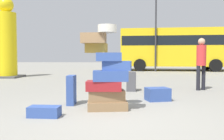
% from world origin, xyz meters
% --- Properties ---
extents(ground_plane, '(80.00, 80.00, 0.00)m').
position_xyz_m(ground_plane, '(0.00, 0.00, 0.00)').
color(ground_plane, gray).
extents(suitcase_tower, '(1.05, 0.66, 1.72)m').
position_xyz_m(suitcase_tower, '(-0.16, 0.59, 0.69)').
color(suitcase_tower, olive).
rests_on(suitcase_tower, ground).
extents(suitcase_navy_foreground_near, '(0.17, 0.38, 0.66)m').
position_xyz_m(suitcase_navy_foreground_near, '(-0.99, 1.05, 0.33)').
color(suitcase_navy_foreground_near, '#334F99').
rests_on(suitcase_navy_foreground_near, ground).
extents(suitcase_navy_left_side, '(0.64, 0.55, 0.31)m').
position_xyz_m(suitcase_navy_left_side, '(1.02, 1.68, 0.16)').
color(suitcase_navy_left_side, '#334F99').
rests_on(suitcase_navy_left_side, ground).
extents(suitcase_navy_white_trunk, '(0.56, 0.30, 0.19)m').
position_xyz_m(suitcase_navy_white_trunk, '(-1.23, -0.08, 0.10)').
color(suitcase_navy_white_trunk, '#334F99').
rests_on(suitcase_navy_white_trunk, ground).
extents(suitcase_charcoal_foreground_far, '(0.31, 0.40, 0.60)m').
position_xyz_m(suitcase_charcoal_foreground_far, '(0.40, 3.31, 0.30)').
color(suitcase_charcoal_foreground_far, '#4C4C51').
rests_on(suitcase_charcoal_foreground_far, ground).
extents(person_bearded_onlooker, '(0.32, 0.30, 1.67)m').
position_xyz_m(person_bearded_onlooker, '(2.64, 3.63, 0.99)').
color(person_bearded_onlooker, black).
rests_on(person_bearded_onlooker, ground).
extents(yellow_dummy_statue, '(1.39, 1.39, 4.08)m').
position_xyz_m(yellow_dummy_statue, '(-5.88, 7.84, 1.81)').
color(yellow_dummy_statue, yellow).
rests_on(yellow_dummy_statue, ground).
extents(parked_bus, '(8.32, 3.22, 3.15)m').
position_xyz_m(parked_bus, '(3.98, 14.62, 1.83)').
color(parked_bus, yellow).
rests_on(parked_bus, ground).
extents(lamp_post, '(0.36, 0.36, 6.31)m').
position_xyz_m(lamp_post, '(2.34, 13.34, 4.10)').
color(lamp_post, '#333338').
rests_on(lamp_post, ground).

